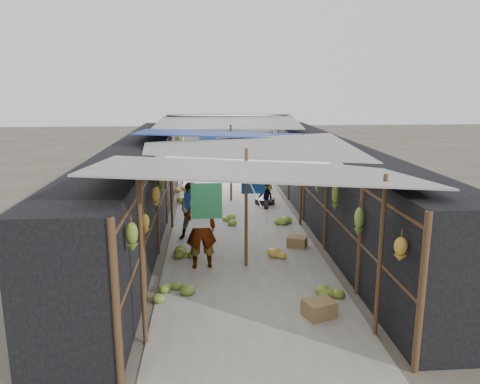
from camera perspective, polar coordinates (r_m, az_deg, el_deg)
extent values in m
plane|color=#6B6356|center=(7.66, 2.74, -17.46)|extent=(80.00, 80.00, 0.00)
cube|color=#9E998E|center=(13.65, -0.52, -3.57)|extent=(3.60, 16.00, 0.02)
cube|color=black|center=(13.48, -12.07, 0.93)|extent=(1.40, 15.00, 2.30)
cube|color=black|center=(13.80, 10.73, 1.27)|extent=(1.40, 15.00, 2.30)
cube|color=olive|center=(8.32, 9.63, -13.88)|extent=(0.61, 0.55, 0.30)
cube|color=olive|center=(11.57, 6.97, -6.07)|extent=(0.55, 0.51, 0.27)
cube|color=olive|center=(15.98, -4.74, -0.72)|extent=(0.51, 0.48, 0.26)
cylinder|color=black|center=(15.63, 3.02, -1.12)|extent=(0.66, 0.66, 0.20)
imported|color=white|center=(10.02, -4.80, -4.39)|extent=(0.71, 0.51, 1.81)
imported|color=#1F2D9F|center=(11.99, -5.80, -2.32)|extent=(0.78, 0.64, 1.49)
imported|color=#4D4943|center=(14.85, 3.11, -0.38)|extent=(0.64, 0.71, 0.95)
cylinder|color=brown|center=(7.12, -11.86, -8.58)|extent=(0.07, 0.07, 2.60)
cylinder|color=brown|center=(7.52, 16.71, -7.66)|extent=(0.07, 0.07, 2.60)
cylinder|color=brown|center=(9.94, 0.76, -2.12)|extent=(0.07, 0.07, 2.60)
cylinder|color=brown|center=(12.86, -8.42, 1.19)|extent=(0.07, 0.07, 2.60)
cylinder|color=brown|center=(13.09, 7.50, 1.43)|extent=(0.07, 0.07, 2.60)
cylinder|color=brown|center=(15.80, -1.11, 3.49)|extent=(0.07, 0.07, 2.60)
cylinder|color=brown|center=(18.77, -7.12, 4.88)|extent=(0.07, 0.07, 2.60)
cylinder|color=brown|center=(18.93, 3.87, 5.02)|extent=(0.07, 0.07, 2.60)
cube|color=gray|center=(7.73, 2.05, 2.66)|extent=(5.21, 3.19, 0.52)
cube|color=gray|center=(10.92, 1.28, 4.86)|extent=(5.23, 3.73, 0.50)
cube|color=navy|center=(14.16, -1.21, 7.10)|extent=(5.40, 3.60, 0.41)
cube|color=gray|center=(17.43, -1.45, 8.51)|extent=(5.37, 3.66, 0.27)
cube|color=gray|center=(19.82, -1.50, 9.32)|extent=(5.00, 1.99, 0.24)
cylinder|color=brown|center=(13.24, -9.24, 4.79)|extent=(0.06, 15.00, 0.06)
cylinder|color=brown|center=(13.49, 8.00, 4.98)|extent=(0.06, 15.00, 0.06)
cylinder|color=gray|center=(13.22, -0.54, 4.94)|extent=(0.02, 15.00, 0.02)
cube|color=#246D40|center=(9.01, -4.09, -1.09)|extent=(0.60, 0.03, 0.70)
cube|color=#194EA3|center=(10.86, 1.61, 1.47)|extent=(0.55, 0.03, 0.65)
cube|color=white|center=(15.77, 0.37, 5.22)|extent=(0.60, 0.03, 0.55)
cube|color=#1F4A90|center=(17.96, -3.95, 6.04)|extent=(0.65, 0.03, 0.60)
ellipsoid|color=olive|center=(6.69, -13.06, -5.35)|extent=(0.18, 0.15, 0.43)
ellipsoid|color=gold|center=(8.10, -11.48, -3.84)|extent=(0.15, 0.12, 0.35)
ellipsoid|color=gold|center=(9.77, -10.24, -0.57)|extent=(0.19, 0.16, 0.43)
ellipsoid|color=olive|center=(10.81, -9.67, 1.29)|extent=(0.16, 0.13, 0.58)
ellipsoid|color=olive|center=(12.82, -8.83, 3.07)|extent=(0.18, 0.15, 0.44)
ellipsoid|color=olive|center=(14.35, -8.34, 4.06)|extent=(0.16, 0.14, 0.51)
ellipsoid|color=olive|center=(15.34, -8.07, 4.14)|extent=(0.19, 0.16, 0.57)
ellipsoid|color=olive|center=(17.26, -7.66, 5.45)|extent=(0.17, 0.15, 0.46)
ellipsoid|color=olive|center=(18.61, -7.43, 6.39)|extent=(0.17, 0.15, 0.42)
ellipsoid|color=olive|center=(20.03, -7.19, 6.25)|extent=(0.18, 0.15, 0.36)
ellipsoid|color=gold|center=(7.00, 18.98, -6.60)|extent=(0.19, 0.16, 0.36)
ellipsoid|color=olive|center=(8.64, 14.30, -3.53)|extent=(0.17, 0.15, 0.54)
ellipsoid|color=olive|center=(10.08, 11.54, -0.57)|extent=(0.15, 0.13, 0.59)
ellipsoid|color=olive|center=(11.57, 9.46, 1.27)|extent=(0.15, 0.13, 0.59)
ellipsoid|color=gold|center=(13.10, 7.83, 3.10)|extent=(0.15, 0.13, 0.42)
ellipsoid|color=olive|center=(14.47, 6.69, 4.07)|extent=(0.18, 0.15, 0.57)
ellipsoid|color=olive|center=(15.46, 5.98, 5.06)|extent=(0.20, 0.17, 0.50)
ellipsoid|color=olive|center=(16.89, 5.12, 5.48)|extent=(0.18, 0.16, 0.55)
ellipsoid|color=gold|center=(18.38, 4.36, 5.78)|extent=(0.16, 0.14, 0.46)
ellipsoid|color=olive|center=(20.26, 3.56, 6.13)|extent=(0.15, 0.13, 0.49)
ellipsoid|color=olive|center=(13.39, 5.72, -3.27)|extent=(0.66, 0.56, 0.33)
ellipsoid|color=olive|center=(9.07, -7.63, -11.30)|extent=(0.69, 0.58, 0.34)
ellipsoid|color=gold|center=(17.73, -6.84, 0.69)|extent=(0.66, 0.56, 0.33)
ellipsoid|color=olive|center=(9.14, 10.27, -11.59)|extent=(0.46, 0.39, 0.23)
ellipsoid|color=olive|center=(17.73, 2.83, 0.66)|extent=(0.51, 0.44, 0.26)
ellipsoid|color=olive|center=(13.40, -2.32, -3.19)|extent=(0.67, 0.57, 0.33)
ellipsoid|color=olive|center=(11.02, -6.31, -6.94)|extent=(0.60, 0.51, 0.30)
ellipsoid|color=olive|center=(15.92, -6.48, -0.76)|extent=(0.58, 0.49, 0.29)
ellipsoid|color=gold|center=(10.88, 4.96, -7.39)|extent=(0.45, 0.39, 0.23)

